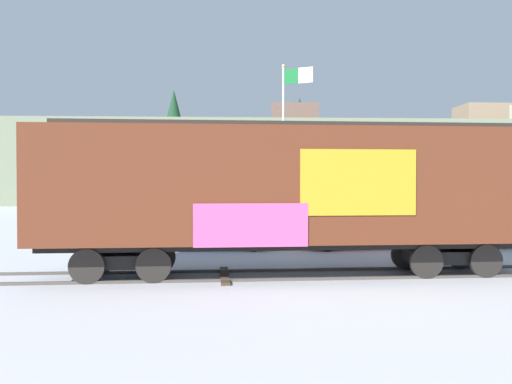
{
  "coord_description": "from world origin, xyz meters",
  "views": [
    {
      "loc": [
        -2.23,
        -13.91,
        2.61
      ],
      "look_at": [
        -1.5,
        1.79,
        2.32
      ],
      "focal_mm": 35.04,
      "sensor_mm": 36.0,
      "label": 1
    }
  ],
  "objects_px": {
    "freight_car": "(289,188)",
    "parked_car_blue": "(214,226)",
    "flagpole": "(289,125)",
    "parked_car_red": "(355,228)",
    "parked_car_black": "(507,225)"
  },
  "relations": [
    {
      "from": "freight_car",
      "to": "parked_car_blue",
      "type": "distance_m",
      "value": 6.51
    },
    {
      "from": "flagpole",
      "to": "parked_car_red",
      "type": "xyz_separation_m",
      "value": [
        2.04,
        -5.73,
        -4.81
      ]
    },
    {
      "from": "parked_car_blue",
      "to": "parked_car_black",
      "type": "xyz_separation_m",
      "value": [
        12.03,
        0.25,
        -0.03
      ]
    },
    {
      "from": "freight_car",
      "to": "parked_car_blue",
      "type": "height_order",
      "value": "freight_car"
    },
    {
      "from": "parked_car_black",
      "to": "flagpole",
      "type": "bearing_deg",
      "value": 146.41
    },
    {
      "from": "parked_car_red",
      "to": "freight_car",
      "type": "bearing_deg",
      "value": -119.37
    },
    {
      "from": "flagpole",
      "to": "parked_car_red",
      "type": "height_order",
      "value": "flagpole"
    },
    {
      "from": "parked_car_blue",
      "to": "parked_car_red",
      "type": "xyz_separation_m",
      "value": [
        5.68,
        0.09,
        -0.09
      ]
    },
    {
      "from": "flagpole",
      "to": "parked_car_blue",
      "type": "bearing_deg",
      "value": -122.03
    },
    {
      "from": "flagpole",
      "to": "parked_car_red",
      "type": "relative_size",
      "value": 1.87
    },
    {
      "from": "parked_car_blue",
      "to": "parked_car_red",
      "type": "distance_m",
      "value": 5.69
    },
    {
      "from": "freight_car",
      "to": "parked_car_red",
      "type": "xyz_separation_m",
      "value": [
        3.35,
        5.95,
        -1.66
      ]
    },
    {
      "from": "freight_car",
      "to": "parked_car_black",
      "type": "distance_m",
      "value": 11.58
    },
    {
      "from": "flagpole",
      "to": "parked_car_blue",
      "type": "xyz_separation_m",
      "value": [
        -3.64,
        -5.82,
        -4.71
      ]
    },
    {
      "from": "freight_car",
      "to": "flagpole",
      "type": "xyz_separation_m",
      "value": [
        1.31,
        11.69,
        3.14
      ]
    }
  ]
}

